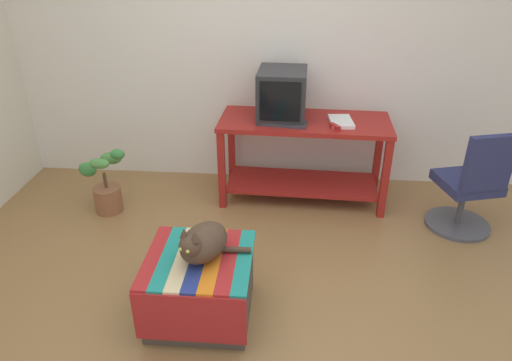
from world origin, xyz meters
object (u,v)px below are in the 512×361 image
Objects in this scene: office_chair at (470,188)px; stapler at (335,127)px; tv_monitor at (282,95)px; ottoman_with_blanket at (200,286)px; cat at (203,243)px; potted_plant at (107,187)px; keyboard at (283,123)px; book at (341,122)px; desk at (304,146)px.

office_chair is 1.17m from stapler.
ottoman_with_blanket is (-0.45, -1.61, -0.74)m from tv_monitor.
cat is at bearing -153.88° from stapler.
ottoman_with_blanket is 1.58m from potted_plant.
tv_monitor is 1.70m from office_chair.
potted_plant is at bearing 153.50° from stapler.
book reaches higher than keyboard.
desk is at bearing -9.47° from tv_monitor.
office_chair is at bearing -16.28° from desk.
book is 0.15m from stapler.
office_chair is (3.01, -0.07, 0.16)m from potted_plant.
book is 2.63× the size of stapler.
stapler is at bearing -26.18° from tv_monitor.
desk is 1.68m from cat.
book is at bearing -8.86° from tv_monitor.
ottoman_with_blanket is at bearing -154.71° from stapler.
ottoman_with_blanket is 2.27m from office_chair.
book is 1.15m from office_chair.
book is at bearing -35.74° from office_chair.
ottoman_with_blanket is at bearing -127.46° from book.
ottoman_with_blanket is at bearing -110.17° from desk.
cat is at bearing -98.80° from keyboard.
tv_monitor reaches higher than book.
keyboard is at bearing -26.79° from office_chair.
potted_plant is 0.67× the size of office_chair.
tv_monitor is 1.06× the size of cat.
tv_monitor reaches higher than ottoman_with_blanket.
keyboard is 0.87× the size of cat.
tv_monitor is at bearing 170.53° from desk.
tv_monitor is 1.71m from potted_plant.
tv_monitor is 0.82× the size of potted_plant.
keyboard is 0.62× the size of ottoman_with_blanket.
book is at bearing 35.03° from stapler.
cat is (0.03, 0.01, 0.33)m from ottoman_with_blanket.
stapler reaches higher than potted_plant.
potted_plant is 5.42× the size of stapler.
office_chair reaches higher than ottoman_with_blanket.
tv_monitor is 0.54m from stapler.
ottoman_with_blanket is 0.73× the size of office_chair.
potted_plant is at bearing -162.85° from keyboard.
book is at bearing 8.94° from potted_plant.
ottoman_with_blanket is (-0.65, -1.56, -0.30)m from desk.
cat is 1.63m from potted_plant.
ottoman_with_blanket is (-0.95, -1.51, -0.55)m from book.
potted_plant is (-1.99, -0.31, -0.54)m from book.
potted_plant is (-1.69, -0.37, -0.29)m from desk.
tv_monitor is 0.26m from keyboard.
tv_monitor is at bearing -32.66° from office_chair.
cat reaches higher than potted_plant.
tv_monitor is 1.69× the size of book.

